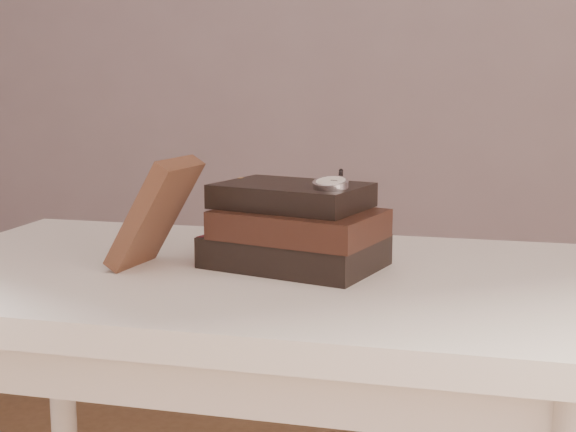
# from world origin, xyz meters

# --- Properties ---
(table) EXTENTS (1.00, 0.60, 0.75)m
(table) POSITION_xyz_m (0.00, 0.35, 0.66)
(table) COLOR silver
(table) RESTS_ON ground
(book_stack) EXTENTS (0.28, 0.23, 0.12)m
(book_stack) POSITION_xyz_m (0.08, 0.38, 0.81)
(book_stack) COLOR black
(book_stack) RESTS_ON table
(journal) EXTENTS (0.13, 0.12, 0.16)m
(journal) POSITION_xyz_m (-0.12, 0.32, 0.83)
(journal) COLOR #3E2318
(journal) RESTS_ON table
(pocket_watch) EXTENTS (0.06, 0.16, 0.02)m
(pocket_watch) POSITION_xyz_m (0.14, 0.35, 0.88)
(pocket_watch) COLOR silver
(pocket_watch) RESTS_ON book_stack
(eyeglasses) EXTENTS (0.13, 0.14, 0.05)m
(eyeglasses) POSITION_xyz_m (0.01, 0.48, 0.82)
(eyeglasses) COLOR silver
(eyeglasses) RESTS_ON book_stack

